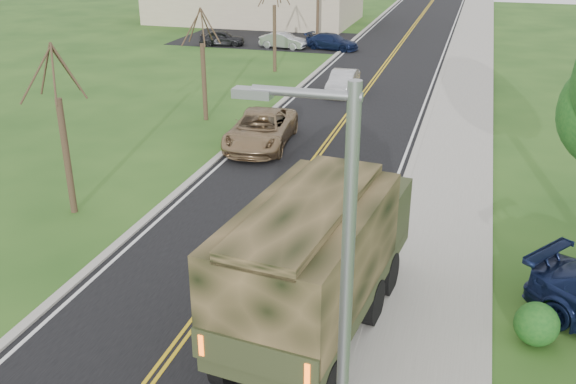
% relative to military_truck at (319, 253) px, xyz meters
% --- Properties ---
extents(road, '(8.00, 120.00, 0.01)m').
position_rel_military_truck_xyz_m(road, '(-3.17, 34.52, -2.24)').
color(road, black).
rests_on(road, ground).
extents(curb_right, '(0.30, 120.00, 0.12)m').
position_rel_military_truck_xyz_m(curb_right, '(0.98, 34.52, -2.18)').
color(curb_right, '#9E998E').
rests_on(curb_right, ground).
extents(sidewalk_right, '(3.20, 120.00, 0.10)m').
position_rel_military_truck_xyz_m(sidewalk_right, '(2.73, 34.52, -2.19)').
color(sidewalk_right, '#9E998E').
rests_on(sidewalk_right, ground).
extents(curb_left, '(0.30, 120.00, 0.10)m').
position_rel_military_truck_xyz_m(curb_left, '(-7.32, 34.52, -2.19)').
color(curb_left, '#9E998E').
rests_on(curb_left, ground).
extents(street_light, '(1.65, 0.22, 8.00)m').
position_rel_military_truck_xyz_m(street_light, '(1.73, -5.98, 2.19)').
color(street_light, gray).
rests_on(street_light, ground).
extents(bare_tree_a, '(1.93, 2.26, 6.08)m').
position_rel_military_truck_xyz_m(bare_tree_a, '(-10.18, 4.52, 0.38)').
color(bare_tree_a, '#38281C').
rests_on(bare_tree_a, ground).
extents(bare_tree_b, '(1.83, 2.14, 5.73)m').
position_rel_military_truck_xyz_m(bare_tree_b, '(-10.17, 16.52, 0.23)').
color(bare_tree_b, '#38281C').
rests_on(bare_tree_b, ground).
extents(bare_tree_c, '(2.04, 2.39, 6.42)m').
position_rel_military_truck_xyz_m(bare_tree_c, '(-10.18, 28.52, 0.53)').
color(bare_tree_c, '#38281C').
rests_on(bare_tree_c, ground).
extents(bare_tree_d, '(1.88, 2.20, 5.91)m').
position_rel_military_truck_xyz_m(bare_tree_d, '(-10.17, 40.52, 0.31)').
color(bare_tree_d, '#38281C').
rests_on(bare_tree_d, ground).
extents(military_truck, '(3.59, 8.11, 3.92)m').
position_rel_military_truck_xyz_m(military_truck, '(0.00, 0.00, 0.00)').
color(military_truck, black).
rests_on(military_truck, ground).
extents(suv_champagne, '(3.14, 5.91, 1.58)m').
position_rel_military_truck_xyz_m(suv_champagne, '(-6.05, 13.38, -1.45)').
color(suv_champagne, '#8B704E').
rests_on(suv_champagne, ground).
extents(sedan_silver, '(1.47, 4.09, 1.34)m').
position_rel_military_truck_xyz_m(sedan_silver, '(-4.45, 24.07, -1.57)').
color(sedan_silver, '#B7B7BC').
rests_on(sedan_silver, ground).
extents(lot_car_dark, '(3.92, 2.24, 1.26)m').
position_rel_military_truck_xyz_m(lot_car_dark, '(-17.29, 36.52, -1.62)').
color(lot_car_dark, black).
rests_on(lot_car_dark, ground).
extents(lot_car_silver, '(3.97, 1.78, 1.27)m').
position_rel_military_truck_xyz_m(lot_car_silver, '(-12.08, 36.82, -1.61)').
color(lot_car_silver, '#A6A7AB').
rests_on(lot_car_silver, ground).
extents(lot_car_navy, '(4.64, 2.66, 1.27)m').
position_rel_military_truck_xyz_m(lot_car_navy, '(-8.17, 37.41, -1.61)').
color(lot_car_navy, '#0F1938').
rests_on(lot_car_navy, ground).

